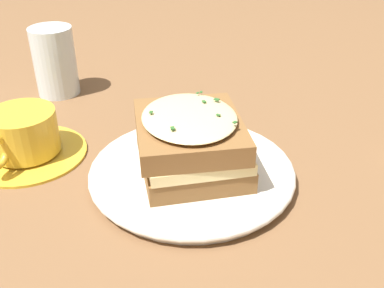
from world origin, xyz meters
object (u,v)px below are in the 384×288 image
at_px(dinner_plate, 192,172).
at_px(sandwich, 191,141).
at_px(teacup_with_saucer, 24,138).
at_px(water_glass, 55,61).

relative_size(dinner_plate, sandwich, 1.50).
bearing_deg(sandwich, dinner_plate, -130.65).
relative_size(dinner_plate, teacup_with_saucer, 1.63).
height_order(dinner_plate, sandwich, sandwich).
xyz_separation_m(teacup_with_saucer, water_glass, (0.03, -0.19, 0.03)).
distance_m(dinner_plate, water_glass, 0.33).
bearing_deg(sandwich, teacup_with_saucer, -8.51).
bearing_deg(water_glass, dinner_plate, 137.28).
height_order(dinner_plate, water_glass, water_glass).
distance_m(dinner_plate, teacup_with_saucer, 0.22).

